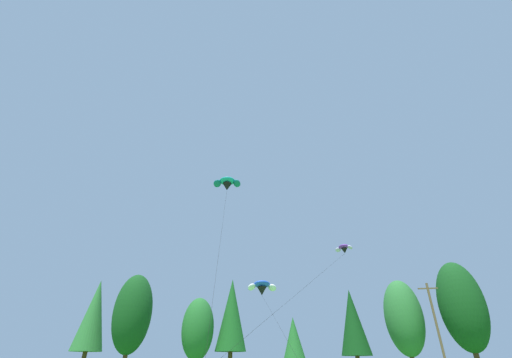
# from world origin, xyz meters

# --- Properties ---
(treeline_tree_a) EXTENTS (4.85, 4.85, 14.79)m
(treeline_tree_a) POSITION_xyz_m (-32.93, 55.96, 9.27)
(treeline_tree_a) COLOR #472D19
(treeline_tree_a) RESTS_ON ground_plane
(treeline_tree_b) EXTENTS (5.87, 5.87, 15.07)m
(treeline_tree_b) POSITION_xyz_m (-25.31, 54.65, 9.12)
(treeline_tree_b) COLOR #472D19
(treeline_tree_b) RESTS_ON ground_plane
(treeline_tree_c) EXTENTS (4.85, 4.85, 11.31)m
(treeline_tree_c) POSITION_xyz_m (-14.83, 55.96, 6.85)
(treeline_tree_c) COLOR #472D19
(treeline_tree_c) RESTS_ON ground_plane
(treeline_tree_d) EXTENTS (4.80, 4.80, 14.53)m
(treeline_tree_d) POSITION_xyz_m (-10.15, 58.24, 9.11)
(treeline_tree_d) COLOR #472D19
(treeline_tree_d) RESTS_ON ground_plane
(treeline_tree_e) EXTENTS (3.42, 3.42, 8.29)m
(treeline_tree_e) POSITION_xyz_m (-0.33, 56.67, 5.19)
(treeline_tree_e) COLOR #472D19
(treeline_tree_e) RESTS_ON ground_plane
(treeline_tree_f) EXTENTS (4.24, 4.24, 11.98)m
(treeline_tree_f) POSITION_xyz_m (8.35, 56.74, 7.50)
(treeline_tree_f) COLOR #472D19
(treeline_tree_f) RESTS_ON ground_plane
(treeline_tree_g) EXTENTS (5.46, 5.46, 13.55)m
(treeline_tree_g) POSITION_xyz_m (16.04, 59.11, 8.20)
(treeline_tree_g) COLOR #472D19
(treeline_tree_g) RESTS_ON ground_plane
(treeline_tree_h) EXTENTS (5.91, 5.91, 15.22)m
(treeline_tree_h) POSITION_xyz_m (23.33, 56.05, 9.22)
(treeline_tree_h) COLOR #472D19
(treeline_tree_h) RESTS_ON ground_plane
(utility_pole) EXTENTS (2.20, 0.26, 10.49)m
(utility_pole) POSITION_xyz_m (16.52, 46.41, 5.51)
(utility_pole) COLOR brown
(utility_pole) RESTS_ON ground_plane
(parafoil_kite_high_teal) EXTENTS (3.73, 11.56, 17.76)m
(parafoil_kite_high_teal) POSITION_xyz_m (-4.81, 32.66, 18.65)
(parafoil_kite_high_teal) COLOR teal
(parafoil_kite_mid_blue_white) EXTENTS (7.87, 21.86, 10.28)m
(parafoil_kite_mid_blue_white) POSITION_xyz_m (-3.52, 47.54, 10.92)
(parafoil_kite_mid_blue_white) COLOR blue
(parafoil_kite_far_purple) EXTENTS (10.53, 18.82, 12.07)m
(parafoil_kite_far_purple) POSITION_xyz_m (6.90, 39.78, 13.19)
(parafoil_kite_far_purple) COLOR purple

